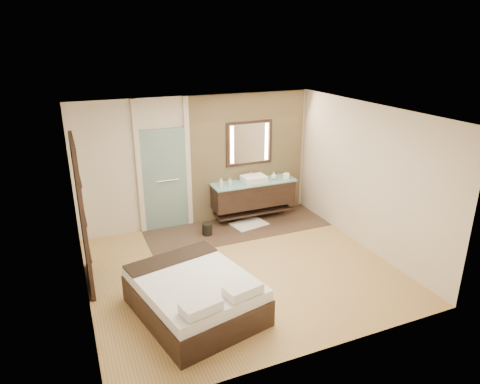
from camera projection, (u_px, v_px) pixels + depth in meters
name	position (u px, v px, depth m)	size (l,w,h in m)	color
floor	(241.00, 270.00, 7.38)	(5.00, 5.00, 0.00)	#A17D43
tile_strip	(238.00, 228.00, 8.98)	(3.80, 1.30, 0.01)	#3B2C20
stone_wall	(248.00, 156.00, 9.23)	(2.60, 0.08, 2.70)	tan
vanity	(253.00, 194.00, 9.24)	(1.85, 0.55, 0.88)	black
mirror_unit	(249.00, 143.00, 9.08)	(1.06, 0.04, 0.96)	black
frosted_door	(165.00, 176.00, 8.62)	(1.10, 0.12, 2.70)	#ACDAD0
shoji_partition	(82.00, 214.00, 6.59)	(0.06, 1.20, 2.40)	black
bed	(195.00, 295.00, 6.14)	(1.84, 2.12, 0.71)	black
bath_mat	(249.00, 224.00, 9.12)	(0.72, 0.50, 0.02)	white
waste_bin	(207.00, 229.00, 8.62)	(0.20, 0.20, 0.25)	black
tissue_box	(286.00, 176.00, 9.32)	(0.12, 0.12, 0.10)	white
soap_bottle_a	(221.00, 183.00, 8.74)	(0.08, 0.08, 0.21)	silver
soap_bottle_b	(230.00, 181.00, 8.89)	(0.07, 0.08, 0.16)	#B2B2B2
soap_bottle_c	(274.00, 175.00, 9.28)	(0.12, 0.12, 0.16)	#C0F1F1
cup	(287.00, 175.00, 9.41)	(0.12, 0.12, 0.10)	white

